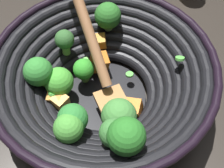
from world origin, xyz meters
name	(u,v)px	position (x,y,z in m)	size (l,w,h in m)	color
ground_plane	(104,98)	(0.00, 0.00, 0.00)	(4.00, 4.00, 0.00)	#28231E
wok	(102,78)	(0.00, 0.00, 0.07)	(0.41, 0.38, 0.21)	black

